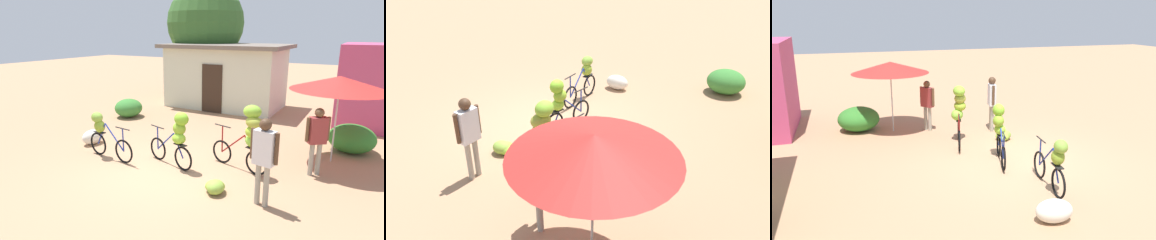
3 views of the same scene
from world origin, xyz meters
The scene contains 10 objects.
ground_plane centered at (0.00, 0.00, 0.00)m, with size 60.00×60.00×0.00m, color #AA7E5C.
hedge_bush_front_left centered at (-4.07, 3.66, 0.36)m, with size 1.06×1.11×0.72m, color #3A8033.
market_umbrella centered at (3.55, 2.67, 2.06)m, with size 2.39×2.39×2.24m.
bicycle_leftmost centered at (-1.83, 0.01, 0.70)m, with size 1.64×0.40×1.23m.
bicycle_near_pile centered at (0.24, 0.38, 0.84)m, with size 1.53×0.49×1.45m.
bicycle_center_loaded centered at (1.91, 0.95, 1.00)m, with size 1.61×0.66×1.68m.
banana_pile_on_ground centered at (1.64, -0.35, 0.14)m, with size 0.55×0.56×0.30m.
produce_sack centered at (-2.91, 0.63, 0.22)m, with size 0.70×0.44×0.44m, color silver.
person_vendor centered at (2.63, -0.36, 1.08)m, with size 0.57×0.27×1.76m.
person_bystander centered at (3.29, 1.59, 1.00)m, with size 0.48×0.40×1.63m.
Camera 2 is at (7.47, 4.34, 4.70)m, focal length 35.83 mm.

